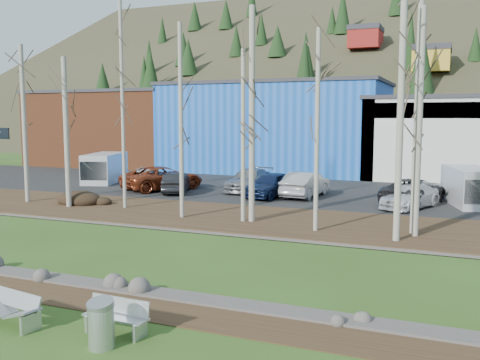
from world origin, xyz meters
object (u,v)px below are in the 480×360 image
at_px(car_5, 305,184).
at_px(car_7, 410,196).
at_px(van_white, 471,187).
at_px(litter_bin, 101,326).
at_px(car_2, 163,178).
at_px(car_4, 271,185).
at_px(car_6, 414,191).
at_px(bench_intact, 117,316).
at_px(bench_damaged, 12,309).
at_px(van_grey, 104,168).
at_px(car_0, 148,176).
at_px(car_3, 249,180).
at_px(car_1, 176,183).

relative_size(car_5, car_7, 1.09).
height_order(car_5, van_white, van_white).
bearing_deg(litter_bin, car_5, 94.12).
relative_size(car_2, car_4, 1.27).
distance_m(car_6, car_7, 1.71).
xyz_separation_m(bench_intact, car_5, (-1.48, 21.95, 0.52)).
height_order(bench_damaged, van_grey, van_grey).
relative_size(car_0, car_4, 0.95).
bearing_deg(car_7, car_3, -172.47).
bearing_deg(car_2, bench_damaged, 139.42).
xyz_separation_m(car_4, van_white, (11.43, 1.23, 0.28)).
xyz_separation_m(car_4, car_6, (8.41, 0.75, -0.05)).
height_order(litter_bin, van_grey, van_grey).
bearing_deg(car_7, car_0, -165.22).
distance_m(car_0, car_6, 18.46).
bearing_deg(bench_intact, bench_damaged, -166.20).
bearing_deg(van_grey, car_1, -37.57).
bearing_deg(car_7, van_grey, -164.91).
bearing_deg(litter_bin, car_4, 99.35).
xyz_separation_m(car_7, van_white, (3.05, 2.20, 0.42)).
relative_size(bench_damaged, car_0, 0.43).
bearing_deg(car_1, car_3, -168.98).
distance_m(bench_intact, van_white, 23.71).
bearing_deg(van_grey, car_5, -22.58).
height_order(litter_bin, car_5, car_5).
distance_m(bench_damaged, car_6, 23.66).
relative_size(car_0, car_5, 0.91).
bearing_deg(car_4, bench_damaged, -77.71).
height_order(car_0, car_1, car_0).
height_order(car_0, car_5, car_5).
distance_m(bench_damaged, car_7, 22.04).
xyz_separation_m(bench_damaged, car_3, (-3.02, 23.65, 0.47)).
bearing_deg(litter_bin, car_0, 119.95).
height_order(car_0, car_4, car_4).
bearing_deg(bench_intact, van_grey, 129.27).
bearing_deg(car_2, car_7, -157.03).
bearing_deg(car_2, litter_bin, 145.24).
bearing_deg(car_5, car_2, 7.44).
distance_m(car_2, van_grey, 6.50).
distance_m(bench_damaged, car_1, 22.22).
relative_size(car_3, car_6, 0.98).
relative_size(bench_intact, litter_bin, 1.67).
relative_size(car_1, van_white, 0.78).
bearing_deg(car_7, car_1, -158.28).
height_order(bench_intact, car_0, car_0).
distance_m(car_1, van_white, 17.90).
height_order(car_0, van_grey, van_grey).
bearing_deg(car_7, bench_intact, -80.62).
xyz_separation_m(car_7, van_grey, (-22.61, 3.21, 0.46)).
bearing_deg(van_white, car_4, 170.60).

